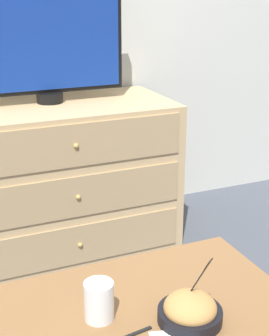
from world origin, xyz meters
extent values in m
plane|color=#474C56|center=(0.00, 0.00, 0.00)|extent=(12.00, 12.00, 0.00)
cube|color=tan|center=(-0.01, -0.31, 0.37)|extent=(1.13, 0.57, 0.75)
cube|color=tan|center=(-0.01, -0.60, 0.12)|extent=(1.04, 0.01, 0.20)
sphere|color=tan|center=(-0.01, -0.61, 0.12)|extent=(0.02, 0.02, 0.02)
cube|color=tan|center=(-0.01, -0.60, 0.37)|extent=(1.04, 0.01, 0.20)
sphere|color=tan|center=(-0.01, -0.61, 0.37)|extent=(0.02, 0.02, 0.02)
cube|color=tan|center=(-0.01, -0.60, 0.62)|extent=(1.04, 0.01, 0.20)
sphere|color=tan|center=(-0.01, -0.61, 0.62)|extent=(0.02, 0.02, 0.02)
cylinder|color=black|center=(-0.03, -0.25, 0.77)|extent=(0.13, 0.13, 0.05)
cube|color=black|center=(-0.03, -0.24, 1.07)|extent=(0.76, 0.04, 0.54)
cube|color=navy|center=(-0.03, -0.26, 1.07)|extent=(0.72, 0.01, 0.50)
cube|color=olive|center=(-0.12, -1.56, 0.40)|extent=(0.95, 0.61, 0.02)
cylinder|color=brown|center=(0.31, -1.29, 0.19)|extent=(0.04, 0.04, 0.39)
cylinder|color=black|center=(-0.01, -1.66, 0.43)|extent=(0.18, 0.18, 0.04)
ellipsoid|color=tan|center=(-0.01, -1.66, 0.45)|extent=(0.15, 0.15, 0.09)
cube|color=black|center=(0.01, -1.64, 0.51)|extent=(0.06, 0.07, 0.16)
cube|color=black|center=(0.04, -1.67, 0.59)|extent=(0.03, 0.03, 0.03)
cylinder|color=#9E6638|center=(-0.24, -1.54, 0.44)|extent=(0.08, 0.08, 0.07)
cylinder|color=white|center=(-0.24, -1.54, 0.47)|extent=(0.09, 0.09, 0.12)
camera|label=1|loc=(-0.63, -2.72, 1.32)|focal=55.00mm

